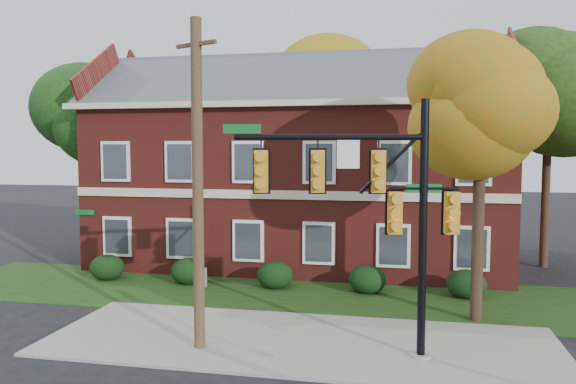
% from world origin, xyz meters
% --- Properties ---
extents(ground, '(120.00, 120.00, 0.00)m').
position_xyz_m(ground, '(0.00, 0.00, 0.00)').
color(ground, black).
rests_on(ground, ground).
extents(sidewalk, '(14.00, 5.00, 0.08)m').
position_xyz_m(sidewalk, '(0.00, 1.00, 0.04)').
color(sidewalk, gray).
rests_on(sidewalk, ground).
extents(grass_strip, '(30.00, 6.00, 0.04)m').
position_xyz_m(grass_strip, '(0.00, 6.00, 0.02)').
color(grass_strip, '#193811').
rests_on(grass_strip, ground).
extents(apartment_building, '(18.80, 8.80, 9.74)m').
position_xyz_m(apartment_building, '(-2.00, 11.95, 4.99)').
color(apartment_building, maroon).
rests_on(apartment_building, ground).
extents(hedge_far_left, '(1.40, 1.26, 1.05)m').
position_xyz_m(hedge_far_left, '(-9.00, 6.70, 0.53)').
color(hedge_far_left, black).
rests_on(hedge_far_left, ground).
extents(hedge_left, '(1.40, 1.26, 1.05)m').
position_xyz_m(hedge_left, '(-5.50, 6.70, 0.53)').
color(hedge_left, black).
rests_on(hedge_left, ground).
extents(hedge_center, '(1.40, 1.26, 1.05)m').
position_xyz_m(hedge_center, '(-2.00, 6.70, 0.53)').
color(hedge_center, black).
rests_on(hedge_center, ground).
extents(hedge_right, '(1.40, 1.26, 1.05)m').
position_xyz_m(hedge_right, '(1.50, 6.70, 0.53)').
color(hedge_right, black).
rests_on(hedge_right, ground).
extents(hedge_far_right, '(1.40, 1.26, 1.05)m').
position_xyz_m(hedge_far_right, '(5.00, 6.70, 0.53)').
color(hedge_far_right, black).
rests_on(hedge_far_right, ground).
extents(tree_near_right, '(4.50, 4.25, 8.58)m').
position_xyz_m(tree_near_right, '(5.22, 3.87, 6.67)').
color(tree_near_right, black).
rests_on(tree_near_right, ground).
extents(tree_left_rear, '(5.40, 5.10, 8.88)m').
position_xyz_m(tree_left_rear, '(-11.73, 10.84, 6.68)').
color(tree_left_rear, black).
rests_on(tree_left_rear, ground).
extents(tree_right_rear, '(6.30, 5.95, 10.62)m').
position_xyz_m(tree_right_rear, '(9.31, 12.81, 8.12)').
color(tree_right_rear, black).
rests_on(tree_right_rear, ground).
extents(tree_far_rear, '(6.84, 6.46, 11.52)m').
position_xyz_m(tree_far_rear, '(-0.66, 19.79, 8.84)').
color(tree_far_rear, black).
rests_on(tree_far_rear, ground).
extents(traffic_signal, '(5.81, 1.21, 6.55)m').
position_xyz_m(traffic_signal, '(2.08, 0.17, 4.07)').
color(traffic_signal, gray).
rests_on(traffic_signal, ground).
extents(utility_pole, '(1.28, 0.62, 8.67)m').
position_xyz_m(utility_pole, '(-2.50, -0.06, 4.40)').
color(utility_pole, '#483021').
rests_on(utility_pole, ground).
extents(sign_post, '(0.28, 0.13, 1.97)m').
position_xyz_m(sign_post, '(-2.81, 1.00, 1.34)').
color(sign_post, slate).
rests_on(sign_post, ground).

